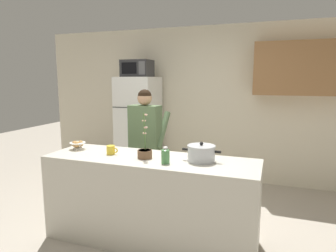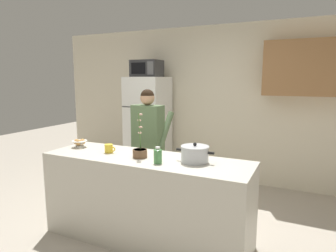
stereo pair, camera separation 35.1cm
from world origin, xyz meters
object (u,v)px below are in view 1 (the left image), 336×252
coffee_mug (111,150)px  bottle_near_edge (165,155)px  cooking_pot (201,153)px  bread_bowl (78,145)px  microwave (137,68)px  person_near_pot (145,136)px  potted_orchid (145,152)px  refrigerator (139,128)px

coffee_mug → bottle_near_edge: bearing=-11.1°
cooking_pot → bread_bowl: bearing=179.9°
microwave → bread_bowl: microwave is taller
person_near_pot → coffee_mug: person_near_pot is taller
coffee_mug → bread_bowl: 0.48m
cooking_pot → potted_orchid: bearing=-171.7°
coffee_mug → potted_orchid: size_ratio=0.28×
coffee_mug → bottle_near_edge: bottle_near_edge is taller
microwave → coffee_mug: size_ratio=3.66×
cooking_pot → bread_bowl: cooking_pot is taller
refrigerator → bottle_near_edge: size_ratio=10.76×
refrigerator → microwave: 1.02m
microwave → person_near_pot: microwave is taller
potted_orchid → person_near_pot: bearing=113.6°
person_near_pot → cooking_pot: person_near_pot is taller
refrigerator → person_near_pot: 1.26m
microwave → cooking_pot: (1.53, -1.77, -0.90)m
refrigerator → cooking_pot: (1.53, -1.79, 0.12)m
microwave → bottle_near_edge: bearing=-58.1°
refrigerator → person_near_pot: refrigerator is taller
coffee_mug → bottle_near_edge: size_ratio=0.80×
microwave → coffee_mug: microwave is taller
bread_bowl → coffee_mug: bearing=-7.9°
bread_bowl → refrigerator: bearing=92.3°
refrigerator → coffee_mug: (0.55, -1.86, 0.09)m
cooking_pot → coffee_mug: 0.98m
microwave → potted_orchid: bearing=-62.6°
bread_bowl → bottle_near_edge: (1.16, -0.20, 0.03)m
bread_bowl → cooking_pot: bearing=-0.1°
person_near_pot → bottle_near_edge: person_near_pot is taller
cooking_pot → potted_orchid: (-0.57, -0.08, -0.02)m
cooking_pot → coffee_mug: bearing=-176.3°
refrigerator → cooking_pot: refrigerator is taller
coffee_mug → refrigerator: bearing=106.5°
person_near_pot → refrigerator: bearing=119.5°
bottle_near_edge → potted_orchid: potted_orchid is taller
bottle_near_edge → bread_bowl: bearing=170.2°
coffee_mug → bread_bowl: bearing=172.1°
coffee_mug → bread_bowl: (-0.48, 0.07, 0.00)m
coffee_mug → bottle_near_edge: 0.69m
person_near_pot → potted_orchid: bearing=-66.4°
bread_bowl → bottle_near_edge: bottle_near_edge is taller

